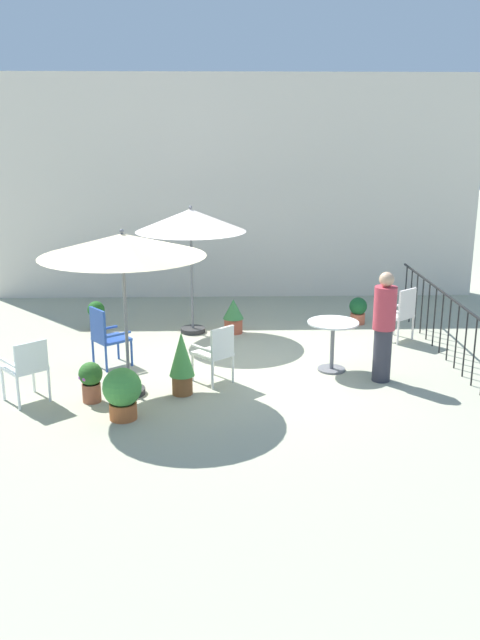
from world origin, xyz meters
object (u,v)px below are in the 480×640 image
object	(u,v)px
patio_chair_3	(27,365)
potted_plant_0	(122,392)
potted_plant_3	(96,314)
potted_plant_4	(233,315)
potted_plant_2	(91,380)
patio_umbrella_1	(122,247)
potted_plant_5	(358,310)
standing_person	(384,326)
patio_chair_2	(216,351)
cafe_table_0	(333,337)
patio_chair_1	(401,311)
patio_chair_0	(106,334)
patio_umbrella_0	(191,222)
potted_plant_1	(182,361)

from	to	relation	value
patio_chair_3	potted_plant_0	world-z (taller)	patio_chair_3
potted_plant_3	potted_plant_4	world-z (taller)	potted_plant_4
patio_chair_3	potted_plant_2	bearing A→B (deg)	0.57
patio_umbrella_1	potted_plant_5	world-z (taller)	patio_umbrella_1
patio_umbrella_1	standing_person	bearing A→B (deg)	6.55
patio_umbrella_1	potted_plant_4	size ratio (longest dim) A/B	3.69
potted_plant_4	potted_plant_5	size ratio (longest dim) A/B	1.23
patio_umbrella_1	patio_chair_2	size ratio (longest dim) A/B	2.65
potted_plant_4	potted_plant_5	bearing A→B (deg)	12.54
potted_plant_4	cafe_table_0	bearing A→B (deg)	-53.97
potted_plant_3	potted_plant_5	distance (m)	4.80
patio_chair_1	patio_umbrella_1	bearing A→B (deg)	-152.26
patio_umbrella_1	standing_person	distance (m)	3.80
potted_plant_3	patio_chair_2	bearing A→B (deg)	-51.16
patio_chair_0	standing_person	xyz separation A→B (m)	(4.05, -0.70, 0.30)
patio_umbrella_0	potted_plant_1	bearing A→B (deg)	-90.65
patio_chair_0	potted_plant_4	xyz separation A→B (m)	(1.96, 1.73, -0.19)
patio_chair_0	potted_plant_3	bearing A→B (deg)	104.33
patio_umbrella_1	patio_chair_3	distance (m)	2.01
potted_plant_2	potted_plant_1	bearing A→B (deg)	11.13
potted_plant_4	patio_chair_2	bearing A→B (deg)	-96.77
patio_chair_0	potted_plant_0	size ratio (longest dim) A/B	1.41
patio_umbrella_1	patio_chair_3	xyz separation A→B (m)	(-1.28, -0.26, -1.52)
patio_chair_3	potted_plant_4	world-z (taller)	patio_chair_3
patio_chair_2	potted_plant_5	distance (m)	3.98
standing_person	cafe_table_0	bearing A→B (deg)	145.18
cafe_table_0	potted_plant_4	xyz separation A→B (m)	(-1.44, 1.98, -0.21)
potted_plant_4	patio_umbrella_1	bearing A→B (deg)	-117.67
cafe_table_0	potted_plant_3	size ratio (longest dim) A/B	1.41
patio_umbrella_0	potted_plant_5	bearing A→B (deg)	8.59
patio_chair_0	potted_plant_2	size ratio (longest dim) A/B	1.70
cafe_table_0	potted_plant_4	bearing A→B (deg)	126.03
patio_umbrella_1	cafe_table_0	distance (m)	3.41
patio_umbrella_0	patio_umbrella_1	world-z (taller)	patio_umbrella_1
potted_plant_0	potted_plant_3	bearing A→B (deg)	104.46
patio_chair_3	patio_chair_0	bearing A→B (deg)	59.46
patio_umbrella_1	potted_plant_5	xyz separation A→B (m)	(3.82, 3.36, -1.78)
potted_plant_3	standing_person	distance (m)	5.29
patio_chair_3	potted_plant_1	xyz separation A→B (m)	(2.01, 0.24, -0.05)
patio_chair_1	potted_plant_4	world-z (taller)	patio_chair_1
patio_chair_3	potted_plant_4	distance (m)	4.17
patio_chair_0	potted_plant_2	distance (m)	1.38
patio_chair_0	potted_plant_1	world-z (taller)	patio_chair_0
patio_chair_1	potted_plant_4	xyz separation A→B (m)	(-2.84, 0.56, -0.20)
patio_umbrella_0	patio_umbrella_1	distance (m)	3.00
patio_chair_0	potted_plant_5	world-z (taller)	patio_chair_0
patio_chair_0	standing_person	bearing A→B (deg)	-9.86
potted_plant_3	potted_plant_5	bearing A→B (deg)	3.48
cafe_table_0	patio_chair_3	bearing A→B (deg)	-165.09
patio_umbrella_0	cafe_table_0	xyz separation A→B (m)	(2.17, -2.04, -1.45)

